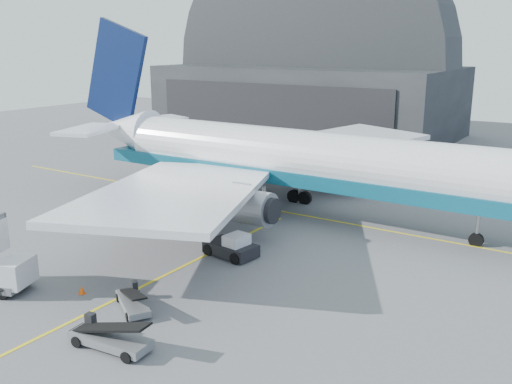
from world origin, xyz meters
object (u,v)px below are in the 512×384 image
Objects in this scene: airliner at (283,158)px; belt_loader_a at (110,338)px; belt_loader_b at (133,301)px; pushback_tug at (232,247)px.

airliner reaches higher than belt_loader_a.
belt_loader_a reaches higher than belt_loader_b.
pushback_tug is 1.07× the size of belt_loader_b.
pushback_tug is 0.85× the size of belt_loader_a.
pushback_tug is (3.01, -12.76, -4.59)m from airliner.
airliner reaches higher than pushback_tug.
belt_loader_b is at bearing -82.53° from airliner.
belt_loader_b is at bearing -82.07° from pushback_tug.
belt_loader_a is at bearing -27.91° from belt_loader_b.
pushback_tug is 15.04m from belt_loader_a.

